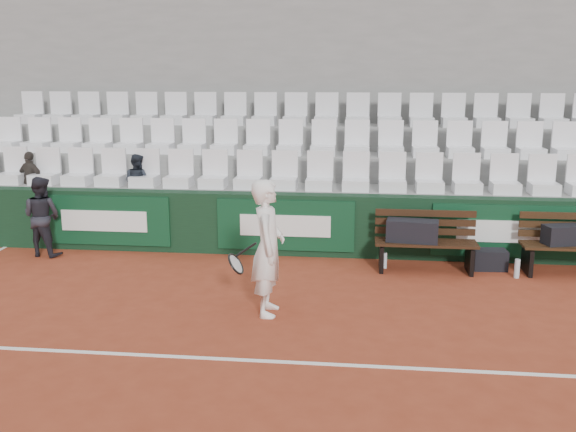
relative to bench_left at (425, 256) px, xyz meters
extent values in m
plane|color=#953921|center=(-1.97, -3.33, -0.23)|extent=(80.00, 80.00, 0.00)
cube|color=white|center=(-1.97, -3.33, -0.22)|extent=(18.00, 0.06, 0.01)
cube|color=black|center=(-1.97, 0.67, 0.28)|extent=(18.00, 0.30, 1.00)
cube|color=#0C381E|center=(-5.17, 0.50, 0.30)|extent=(2.20, 0.04, 0.82)
cube|color=#0C381E|center=(-2.17, 0.50, 0.30)|extent=(2.20, 0.04, 0.82)
cube|color=#0C381E|center=(1.23, 0.50, 0.30)|extent=(2.20, 0.04, 0.82)
cube|color=gray|center=(-1.97, 1.30, 0.28)|extent=(18.00, 0.95, 1.00)
cube|color=gray|center=(-1.97, 2.25, 0.50)|extent=(18.00, 0.95, 1.45)
cube|color=gray|center=(-1.97, 3.20, 0.72)|extent=(18.00, 0.95, 1.90)
cube|color=gray|center=(-1.97, 3.82, 1.98)|extent=(18.00, 0.30, 4.40)
cube|color=white|center=(-1.97, 1.12, 1.09)|extent=(11.90, 0.44, 0.63)
cube|color=white|center=(-1.97, 2.07, 1.54)|extent=(11.90, 0.44, 0.63)
cube|color=silver|center=(-1.97, 3.02, 1.99)|extent=(11.90, 0.44, 0.63)
cube|color=black|center=(0.00, 0.00, 0.00)|extent=(1.50, 0.56, 0.45)
cube|color=#351F10|center=(2.14, 0.05, 0.00)|extent=(1.50, 0.56, 0.45)
cube|color=black|center=(-0.21, -0.01, 0.39)|extent=(0.79, 0.42, 0.32)
cube|color=black|center=(2.00, 0.08, 0.37)|extent=(0.67, 0.44, 0.29)
cube|color=black|center=(0.97, 0.18, -0.07)|extent=(0.52, 0.33, 0.30)
cylinder|color=silver|center=(-0.59, 0.06, -0.10)|extent=(0.07, 0.07, 0.24)
cylinder|color=silver|center=(1.29, -0.21, -0.09)|extent=(0.08, 0.08, 0.28)
imported|color=white|center=(-2.09, -1.98, 0.61)|extent=(0.43, 0.63, 1.67)
torus|color=black|center=(-2.49, -1.98, 0.40)|extent=(0.19, 0.30, 0.26)
cylinder|color=black|center=(-2.36, -1.98, 0.58)|extent=(0.26, 0.03, 0.20)
imported|color=black|center=(-6.07, 0.15, 0.42)|extent=(0.71, 0.60, 1.29)
imported|color=#332E29|center=(-6.75, 1.17, 1.28)|extent=(0.64, 0.42, 1.01)
imported|color=#1C222B|center=(-4.81, 1.17, 1.27)|extent=(0.58, 0.51, 0.99)
camera|label=1|loc=(-1.02, -9.38, 2.70)|focal=40.00mm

